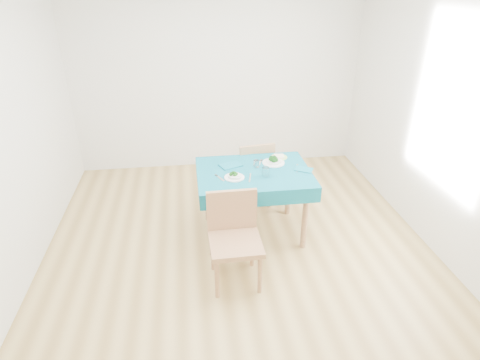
{
  "coord_description": "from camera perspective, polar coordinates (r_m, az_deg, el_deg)",
  "views": [
    {
      "loc": [
        -0.46,
        -3.31,
        2.57
      ],
      "look_at": [
        0.0,
        0.0,
        0.85
      ],
      "focal_mm": 30.0,
      "sensor_mm": 36.0,
      "label": 1
    }
  ],
  "objects": [
    {
      "name": "chair_far",
      "position": [
        4.85,
        1.74,
        2.18
      ],
      "size": [
        0.48,
        0.51,
        1.04
      ],
      "primitive_type": "cube",
      "rotation": [
        0.0,
        0.0,
        3.29
      ],
      "color": "#986C47",
      "rests_on": "ground"
    },
    {
      "name": "fork_near",
      "position": [
        4.0,
        -2.88,
        0.28
      ],
      "size": [
        0.09,
        0.16,
        0.0
      ],
      "primitive_type": "cube",
      "rotation": [
        0.0,
        0.0,
        0.43
      ],
      "color": "silver",
      "rests_on": "table"
    },
    {
      "name": "napkin_near",
      "position": [
        4.26,
        -1.36,
        2.11
      ],
      "size": [
        0.26,
        0.23,
        0.01
      ],
      "primitive_type": "cube",
      "rotation": [
        0.0,
        0.0,
        0.37
      ],
      "color": "#0E657A",
      "rests_on": "table"
    },
    {
      "name": "table",
      "position": [
        4.32,
        1.91,
        -3.28
      ],
      "size": [
        1.16,
        0.88,
        0.76
      ],
      "primitive_type": "cube",
      "color": "#0A596E",
      "rests_on": "ground"
    },
    {
      "name": "tumbler_side",
      "position": [
        4.02,
        3.67,
        1.13
      ],
      "size": [
        0.08,
        0.08,
        0.1
      ],
      "primitive_type": "cylinder",
      "color": "white",
      "rests_on": "table"
    },
    {
      "name": "knife_near",
      "position": [
        4.01,
        1.43,
        0.33
      ],
      "size": [
        0.06,
        0.2,
        0.0
      ],
      "primitive_type": "cube",
      "rotation": [
        0.0,
        0.0,
        -0.22
      ],
      "color": "silver",
      "rests_on": "table"
    },
    {
      "name": "chair_near",
      "position": [
        3.55,
        -0.69,
        -7.0
      ],
      "size": [
        0.47,
        0.51,
        1.16
      ],
      "primitive_type": "cube",
      "rotation": [
        0.0,
        0.0,
        0.02
      ],
      "color": "#986C47",
      "rests_on": "ground"
    },
    {
      "name": "bread_slice",
      "position": [
        4.47,
        5.58,
        3.39
      ],
      "size": [
        0.12,
        0.12,
        0.02
      ],
      "primitive_type": "cube",
      "rotation": [
        0.0,
        0.0,
        -0.14
      ],
      "color": "beige",
      "rests_on": "side_plate"
    },
    {
      "name": "bowl_near",
      "position": [
        3.99,
        -0.81,
        0.68
      ],
      "size": [
        0.2,
        0.2,
        0.06
      ],
      "primitive_type": null,
      "color": "white",
      "rests_on": "table"
    },
    {
      "name": "napkin_far",
      "position": [
        4.22,
        9.04,
        1.5
      ],
      "size": [
        0.22,
        0.2,
        0.01
      ],
      "primitive_type": "cube",
      "rotation": [
        0.0,
        0.0,
        -0.53
      ],
      "color": "#0E657A",
      "rests_on": "table"
    },
    {
      "name": "tumbler_center",
      "position": [
        4.21,
        2.33,
        2.32
      ],
      "size": [
        0.06,
        0.06,
        0.08
      ],
      "primitive_type": "cylinder",
      "color": "white",
      "rests_on": "table"
    },
    {
      "name": "room_shell",
      "position": [
        3.56,
        0.0,
        7.13
      ],
      "size": [
        4.02,
        4.52,
        2.73
      ],
      "color": "olive",
      "rests_on": "ground"
    },
    {
      "name": "knife_far",
      "position": [
        4.25,
        8.13,
        1.69
      ],
      "size": [
        0.07,
        0.2,
        0.0
      ],
      "primitive_type": "cube",
      "rotation": [
        0.0,
        0.0,
        -0.29
      ],
      "color": "silver",
      "rests_on": "table"
    },
    {
      "name": "fork_far",
      "position": [
        4.31,
        2.76,
        2.35
      ],
      "size": [
        0.1,
        0.19,
        0.0
      ],
      "primitive_type": "cube",
      "rotation": [
        0.0,
        0.0,
        -0.41
      ],
      "color": "silver",
      "rests_on": "table"
    },
    {
      "name": "side_plate",
      "position": [
        4.48,
        5.57,
        3.25
      ],
      "size": [
        0.18,
        0.18,
        0.01
      ],
      "primitive_type": "cylinder",
      "color": "#A4DB6B",
      "rests_on": "table"
    },
    {
      "name": "bowl_far",
      "position": [
        4.32,
        4.79,
        2.83
      ],
      "size": [
        0.24,
        0.24,
        0.07
      ],
      "primitive_type": null,
      "color": "white",
      "rests_on": "table"
    }
  ]
}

